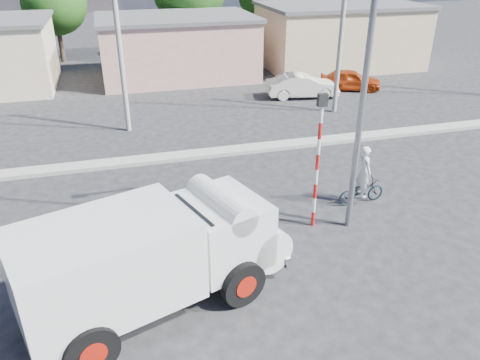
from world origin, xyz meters
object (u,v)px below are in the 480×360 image
object	(u,v)px
car_cream	(302,86)
cyclist	(363,179)
car_red	(350,80)
streetlight	(361,73)
bicycle	(361,191)
truck	(157,253)
traffic_pole	(318,151)

from	to	relation	value
car_cream	cyclist	bearing A→B (deg)	176.07
car_red	cyclist	bearing A→B (deg)	174.20
car_red	streetlight	world-z (taller)	streetlight
bicycle	streetlight	xyz separation A→B (m)	(-1.27, -1.24, 4.50)
truck	bicycle	size ratio (longest dim) A/B	3.99
truck	bicycle	world-z (taller)	truck
car_red	streetlight	distance (m)	16.98
cyclist	traffic_pole	size ratio (longest dim) A/B	0.42
truck	bicycle	xyz separation A→B (m)	(7.36, 3.32, -1.04)
car_red	car_cream	bearing A→B (deg)	121.61
cyclist	streetlight	size ratio (longest dim) A/B	0.20
truck	car_red	size ratio (longest dim) A/B	1.85
bicycle	cyclist	bearing A→B (deg)	-0.00
car_red	bicycle	bearing A→B (deg)	174.20
truck	cyclist	bearing A→B (deg)	5.44
bicycle	car_red	size ratio (longest dim) A/B	0.46
car_cream	traffic_pole	size ratio (longest dim) A/B	0.96
cyclist	car_red	size ratio (longest dim) A/B	0.49
streetlight	traffic_pole	bearing A→B (deg)	162.27
bicycle	traffic_pole	bearing A→B (deg)	109.12
bicycle	streetlight	distance (m)	4.84
bicycle	traffic_pole	xyz separation A→B (m)	(-2.21, -0.94, 2.14)
car_cream	traffic_pole	world-z (taller)	traffic_pole
car_cream	car_red	distance (m)	3.58
bicycle	car_cream	size ratio (longest dim) A/B	0.41
traffic_pole	car_red	bearing A→B (deg)	58.75
truck	traffic_pole	size ratio (longest dim) A/B	1.59
cyclist	car_cream	world-z (taller)	cyclist
cyclist	car_cream	bearing A→B (deg)	-17.05
car_cream	traffic_pole	bearing A→B (deg)	168.34
bicycle	car_red	distance (m)	14.73
traffic_pole	streetlight	bearing A→B (deg)	-17.73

